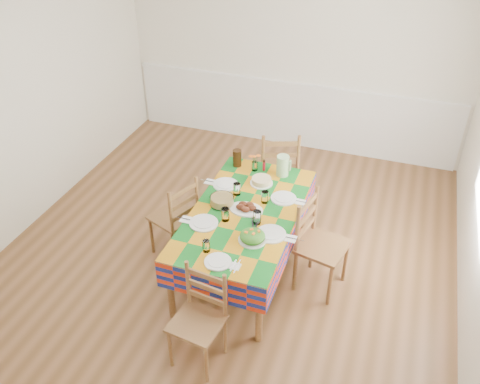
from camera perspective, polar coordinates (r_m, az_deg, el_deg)
name	(u,v)px	position (r m, az deg, el deg)	size (l,w,h in m)	color
room	(226,139)	(4.53, -1.61, 5.96)	(4.58, 5.08, 2.78)	brown
wainscot	(291,112)	(7.04, 5.72, 8.91)	(4.41, 0.06, 0.92)	white
dining_table	(245,218)	(4.76, 0.56, -2.90)	(0.96, 1.79, 0.70)	brown
setting_near_head	(214,256)	(4.20, -2.92, -7.19)	(0.37, 0.24, 0.11)	white
setting_left_near	(211,220)	(4.57, -3.29, -3.12)	(0.48, 0.28, 0.13)	white
setting_left_far	(229,186)	(5.01, -1.25, 0.69)	(0.47, 0.28, 0.12)	white
setting_right_near	(267,228)	(4.48, 3.00, -4.04)	(0.50, 0.29, 0.13)	white
setting_right_far	(277,198)	(4.85, 4.23, -0.66)	(0.47, 0.27, 0.12)	white
meat_platter	(246,208)	(4.71, 0.69, -1.79)	(0.32, 0.23, 0.06)	white
salad_platter	(252,237)	(4.36, 1.41, -5.03)	(0.25, 0.25, 0.10)	white
pasta_bowl	(222,201)	(4.78, -2.05, -0.97)	(0.23, 0.23, 0.08)	white
cake	(261,181)	(5.08, 2.43, 1.25)	(0.23, 0.23, 0.06)	white
serving_utensils	(255,220)	(4.60, 1.70, -3.21)	(0.12, 0.28, 0.01)	black
flower_vase	(255,164)	(5.27, 1.65, 3.21)	(0.12, 0.10, 0.19)	white
hot_sauce	(264,165)	(5.28, 2.71, 3.02)	(0.03, 0.03, 0.12)	red
green_pitcher	(283,166)	(5.19, 4.82, 2.97)	(0.13, 0.13, 0.22)	#9CC98E
tea_pitcher	(237,158)	(5.34, -0.32, 3.84)	(0.09, 0.09, 0.18)	black
name_card	(213,269)	(4.11, -3.09, -8.66)	(0.08, 0.02, 0.02)	white
chair_near	(199,319)	(4.12, -4.58, -14.08)	(0.43, 0.41, 0.87)	brown
chair_far	(278,170)	(5.72, 4.34, 2.52)	(0.56, 0.54, 1.00)	brown
chair_left	(176,218)	(5.08, -7.16, -2.89)	(0.51, 0.52, 0.91)	brown
chair_right	(318,245)	(4.73, 8.79, -5.86)	(0.49, 0.51, 0.98)	brown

